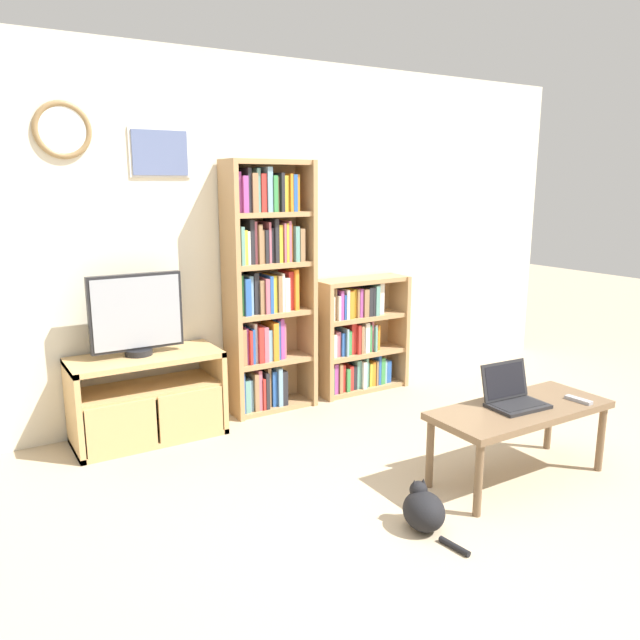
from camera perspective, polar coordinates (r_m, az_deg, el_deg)
ground_plane at (r=3.26m, az=9.43°, el=-19.25°), size 18.00×18.00×0.00m
wall_back at (r=4.68m, az=-8.13°, el=7.44°), size 6.47×0.09×2.60m
tv_stand at (r=4.37m, az=-15.44°, el=-6.83°), size 0.99×0.44×0.59m
television at (r=4.25m, az=-16.44°, el=0.45°), size 0.61×0.18×0.54m
bookshelf_tall at (r=4.65m, az=-5.04°, el=3.03°), size 0.66×0.29×1.87m
bookshelf_short at (r=5.17m, az=3.35°, el=-1.56°), size 0.80×0.27×0.95m
coffee_table at (r=3.81m, az=17.82°, el=-8.25°), size 1.10×0.46×0.45m
laptop at (r=3.79m, az=17.17°, el=-6.57°), size 0.34×0.28×0.24m
remote_near_laptop at (r=3.99m, az=22.56°, el=-6.76°), size 0.06×0.16×0.02m
cat at (r=3.31m, az=9.42°, el=-16.72°), size 0.26×0.45×0.24m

